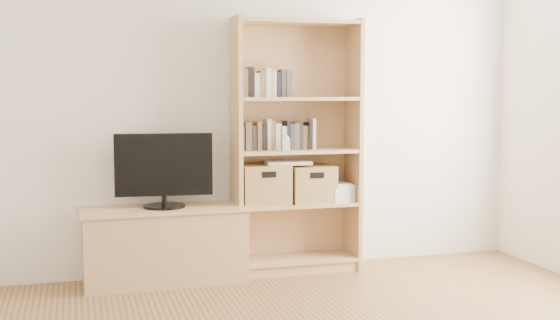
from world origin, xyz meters
name	(u,v)px	position (x,y,z in m)	size (l,w,h in m)	color
back_wall	(252,106)	(0.00, 2.50, 1.30)	(4.50, 0.02, 2.60)	white
tv_stand	(165,246)	(-0.73, 2.28, 0.27)	(1.18, 0.44, 0.54)	tan
bookshelf	(296,146)	(0.31, 2.32, 0.99)	(0.99, 0.35, 1.98)	tan
television	(164,170)	(-0.73, 2.28, 0.84)	(0.71, 0.05, 0.56)	black
books_row_mid	(295,136)	(0.31, 2.35, 1.07)	(0.78, 0.15, 0.21)	#3E3633
books_row_upper	(268,83)	(0.09, 2.35, 1.48)	(0.42, 0.15, 0.22)	#3E3633
baby_monitor	(287,144)	(0.20, 2.22, 1.02)	(0.05, 0.03, 0.10)	white
basket_left	(264,184)	(0.04, 2.32, 0.70)	(0.37, 0.31, 0.31)	olive
basket_right	(311,184)	(0.43, 2.32, 0.69)	(0.35, 0.29, 0.29)	olive
laptop	(288,162)	(0.24, 2.31, 0.87)	(0.35, 0.24, 0.03)	white
magazine_stack	(337,193)	(0.65, 2.31, 0.61)	(0.18, 0.26, 0.12)	beige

